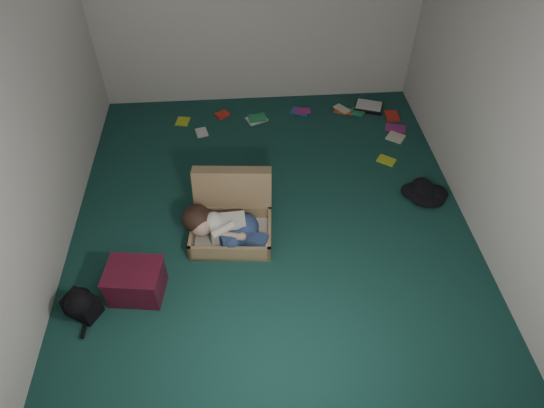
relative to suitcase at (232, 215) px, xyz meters
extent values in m
plane|color=#164039|center=(0.40, 0.10, -0.17)|extent=(4.50, 4.50, 0.00)
plane|color=silver|center=(0.40, 2.35, 1.13)|extent=(4.50, 0.00, 4.50)
plane|color=silver|center=(0.40, -2.15, 1.13)|extent=(4.50, 0.00, 4.50)
plane|color=silver|center=(-1.60, 0.10, 1.13)|extent=(0.00, 4.50, 4.50)
plane|color=silver|center=(2.40, 0.10, 1.13)|extent=(0.00, 4.50, 4.50)
cube|color=#9B7D55|center=(-0.01, -0.16, -0.08)|extent=(0.83, 0.62, 0.18)
cube|color=beige|center=(-0.01, -0.16, -0.13)|extent=(0.75, 0.55, 0.02)
cube|color=#9B7D55|center=(0.02, 0.20, 0.11)|extent=(0.80, 0.31, 0.57)
cube|color=silver|center=(-0.04, -0.18, 0.02)|extent=(0.34, 0.21, 0.25)
sphere|color=tan|center=(-0.29, -0.19, 0.08)|extent=(0.21, 0.21, 0.21)
ellipsoid|color=black|center=(-0.33, -0.12, 0.12)|extent=(0.28, 0.29, 0.24)
ellipsoid|color=navy|center=(0.13, -0.18, 0.02)|extent=(0.26, 0.29, 0.24)
cube|color=navy|center=(0.03, -0.29, 0.00)|extent=(0.32, 0.22, 0.16)
cube|color=navy|center=(0.20, -0.32, -0.02)|extent=(0.30, 0.23, 0.12)
sphere|color=white|center=(0.30, -0.30, -0.05)|extent=(0.12, 0.12, 0.12)
sphere|color=white|center=(0.30, -0.37, -0.06)|extent=(0.11, 0.11, 0.11)
cylinder|color=tan|center=(0.01, -0.33, 0.07)|extent=(0.21, 0.08, 0.07)
cube|color=#4B0F20|center=(-0.86, -0.73, -0.02)|extent=(0.50, 0.41, 0.30)
cube|color=#4B0F20|center=(-0.86, -0.73, 0.14)|extent=(0.52, 0.44, 0.02)
cube|color=black|center=(1.83, 1.99, -0.15)|extent=(0.43, 0.38, 0.05)
cube|color=white|center=(1.83, 1.99, -0.12)|extent=(0.39, 0.33, 0.01)
cube|color=#BBCE24|center=(-0.60, 1.86, -0.16)|extent=(0.19, 0.15, 0.02)
cube|color=red|center=(-0.10, 1.96, -0.16)|extent=(0.24, 0.23, 0.02)
cube|color=silver|center=(0.34, 1.84, -0.16)|extent=(0.19, 0.23, 0.02)
cube|color=#1C559C|center=(0.92, 1.96, -0.16)|extent=(0.21, 0.23, 0.02)
cube|color=#CE4918|center=(1.49, 1.94, -0.16)|extent=(0.24, 0.23, 0.02)
cube|color=#25884E|center=(1.68, 1.90, -0.16)|extent=(0.21, 0.16, 0.02)
cube|color=#9B2674|center=(2.07, 1.52, -0.16)|extent=(0.24, 0.24, 0.02)
cube|color=beige|center=(2.03, 1.33, -0.16)|extent=(0.18, 0.22, 0.02)
cube|color=#BBCE24|center=(1.81, 0.90, -0.16)|extent=(0.22, 0.24, 0.02)
cube|color=red|center=(2.10, 1.78, -0.16)|extent=(0.24, 0.22, 0.02)
cube|color=silver|center=(-0.36, 1.60, -0.16)|extent=(0.22, 0.18, 0.02)
camera|label=1|loc=(0.15, -3.32, 3.49)|focal=32.00mm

